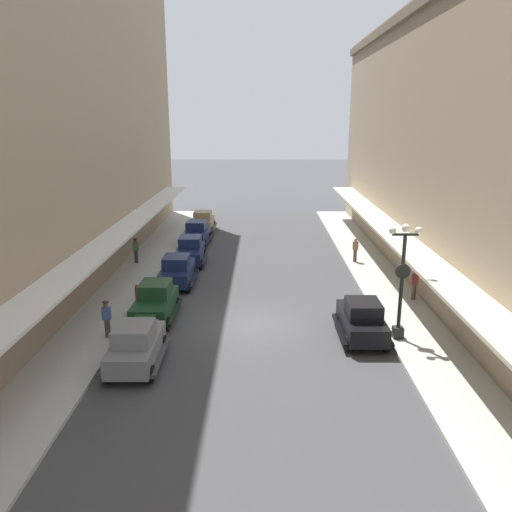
{
  "coord_description": "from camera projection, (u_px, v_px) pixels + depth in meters",
  "views": [
    {
      "loc": [
        0.38,
        -22.9,
        9.61
      ],
      "look_at": [
        0.0,
        6.0,
        1.8
      ],
      "focal_mm": 36.03,
      "sensor_mm": 36.0,
      "label": 1
    }
  ],
  "objects": [
    {
      "name": "lamp_post_with_clock",
      "position": [
        402.0,
        277.0,
        22.09
      ],
      "size": [
        1.42,
        0.44,
        5.16
      ],
      "color": "black",
      "rests_on": "sidewalk_right"
    },
    {
      "name": "sidewalk_right",
      "position": [
        411.0,
        324.0,
        24.5
      ],
      "size": [
        3.0,
        60.0,
        0.15
      ],
      "primitive_type": "cube",
      "color": "#B7B5AD",
      "rests_on": "ground"
    },
    {
      "name": "building_row_left",
      "position": [
        9.0,
        34.0,
        21.36
      ],
      "size": [
        4.3,
        60.0,
        25.98
      ],
      "color": "gray",
      "rests_on": "ground"
    },
    {
      "name": "parked_car_2",
      "position": [
        196.0,
        233.0,
        39.87
      ],
      "size": [
        2.3,
        4.32,
        1.84
      ],
      "color": "#19234C",
      "rests_on": "ground"
    },
    {
      "name": "parked_car_0",
      "position": [
        177.0,
        270.0,
        30.2
      ],
      "size": [
        2.18,
        4.28,
        1.84
      ],
      "color": "#19234C",
      "rests_on": "ground"
    },
    {
      "name": "parked_car_3",
      "position": [
        136.0,
        344.0,
        20.29
      ],
      "size": [
        2.2,
        4.28,
        1.84
      ],
      "color": "slate",
      "rests_on": "ground"
    },
    {
      "name": "pedestrian_2",
      "position": [
        107.0,
        319.0,
        22.66
      ],
      "size": [
        0.36,
        0.28,
        1.67
      ],
      "color": "#4C4238",
      "rests_on": "sidewalk_left"
    },
    {
      "name": "pedestrian_3",
      "position": [
        414.0,
        284.0,
        27.41
      ],
      "size": [
        0.36,
        0.24,
        1.64
      ],
      "color": "#4C4238",
      "rests_on": "sidewalk_right"
    },
    {
      "name": "parked_car_6",
      "position": [
        203.0,
        221.0,
        44.5
      ],
      "size": [
        2.16,
        4.27,
        1.84
      ],
      "color": "#997F5B",
      "rests_on": "ground"
    },
    {
      "name": "building_row_right",
      "position": [
        488.0,
        153.0,
        22.37
      ],
      "size": [
        4.3,
        60.0,
        16.22
      ],
      "color": "gray",
      "rests_on": "ground"
    },
    {
      "name": "parked_car_5",
      "position": [
        190.0,
        250.0,
        34.65
      ],
      "size": [
        2.25,
        4.3,
        1.84
      ],
      "color": "#19234C",
      "rests_on": "ground"
    },
    {
      "name": "sidewalk_left",
      "position": [
        99.0,
        323.0,
        24.69
      ],
      "size": [
        3.0,
        60.0,
        0.15
      ],
      "primitive_type": "cube",
      "color": "#B7B5AD",
      "rests_on": "ground"
    },
    {
      "name": "parked_car_4",
      "position": [
        155.0,
        301.0,
        25.06
      ],
      "size": [
        2.16,
        4.27,
        1.84
      ],
      "color": "#193D23",
      "rests_on": "ground"
    },
    {
      "name": "fire_hydrant",
      "position": [
        137.0,
        292.0,
        27.54
      ],
      "size": [
        0.24,
        0.24,
        0.82
      ],
      "color": "#B21E19",
      "rests_on": "sidewalk_left"
    },
    {
      "name": "pedestrian_1",
      "position": [
        355.0,
        250.0,
        34.62
      ],
      "size": [
        0.36,
        0.24,
        1.64
      ],
      "color": "#4C4238",
      "rests_on": "sidewalk_right"
    },
    {
      "name": "pedestrian_0",
      "position": [
        136.0,
        250.0,
        34.36
      ],
      "size": [
        0.36,
        0.28,
        1.67
      ],
      "color": "#2D2D33",
      "rests_on": "sidewalk_left"
    },
    {
      "name": "parked_car_1",
      "position": [
        362.0,
        319.0,
        22.87
      ],
      "size": [
        2.17,
        4.27,
        1.84
      ],
      "color": "black",
      "rests_on": "ground"
    },
    {
      "name": "ground_plane",
      "position": [
        254.0,
        325.0,
        24.62
      ],
      "size": [
        200.0,
        200.0,
        0.0
      ],
      "primitive_type": "plane",
      "color": "#424244"
    }
  ]
}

